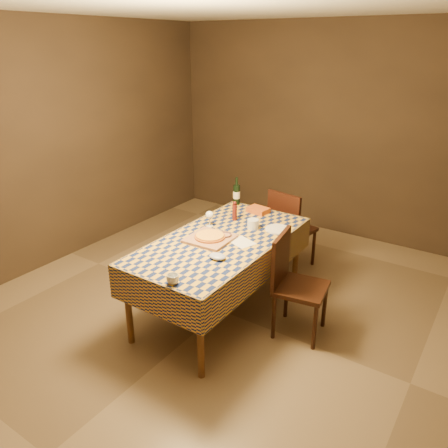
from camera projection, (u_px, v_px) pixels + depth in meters
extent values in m
plane|color=brown|center=(221.00, 311.00, 4.25)|extent=(5.00, 5.00, 0.00)
plane|color=white|center=(220.00, 1.00, 3.21)|extent=(5.00, 5.00, 0.00)
cube|color=#34271D|center=(330.00, 132.00, 5.64)|extent=(4.50, 0.10, 2.70)
cube|color=#34271D|center=(55.00, 145.00, 4.89)|extent=(0.10, 5.00, 2.70)
cylinder|color=brown|center=(128.00, 305.00, 3.67)|extent=(0.06, 0.06, 0.75)
cylinder|color=brown|center=(201.00, 337.00, 3.27)|extent=(0.06, 0.06, 0.75)
cylinder|color=brown|center=(235.00, 238.00, 4.94)|extent=(0.06, 0.06, 0.75)
cylinder|color=brown|center=(296.00, 254.00, 4.54)|extent=(0.06, 0.06, 0.75)
cube|color=brown|center=(221.00, 242.00, 3.96)|extent=(0.90, 1.80, 0.03)
cube|color=brown|center=(221.00, 240.00, 3.96)|extent=(0.92, 1.82, 0.02)
cube|color=brown|center=(153.00, 299.00, 3.31)|extent=(0.94, 0.01, 0.30)
cube|color=brown|center=(269.00, 222.00, 4.71)|extent=(0.94, 0.01, 0.30)
cube|color=brown|center=(182.00, 242.00, 4.25)|extent=(0.01, 1.84, 0.30)
cube|color=brown|center=(265.00, 267.00, 3.77)|extent=(0.01, 1.84, 0.30)
cube|color=#A36E4C|center=(210.00, 239.00, 3.93)|extent=(0.39, 0.39, 0.02)
cylinder|color=#9D531A|center=(210.00, 237.00, 3.92)|extent=(0.33, 0.33, 0.02)
cylinder|color=gold|center=(210.00, 235.00, 3.92)|extent=(0.30, 0.30, 0.01)
cylinder|color=#481410|center=(235.00, 212.00, 4.35)|extent=(0.05, 0.05, 0.16)
sphere|color=#481410|center=(235.00, 203.00, 4.31)|extent=(0.04, 0.04, 0.04)
imported|color=#583F4A|center=(224.00, 236.00, 3.97)|extent=(0.15, 0.15, 0.04)
cylinder|color=silver|center=(210.00, 226.00, 4.23)|extent=(0.08, 0.08, 0.00)
cylinder|color=silver|center=(210.00, 222.00, 4.21)|extent=(0.01, 0.01, 0.07)
sphere|color=silver|center=(210.00, 215.00, 4.18)|extent=(0.08, 0.08, 0.08)
ellipsoid|color=#3E0711|center=(210.00, 216.00, 4.19)|extent=(0.05, 0.05, 0.03)
cylinder|color=black|center=(237.00, 195.00, 4.77)|extent=(0.08, 0.08, 0.22)
cylinder|color=black|center=(237.00, 181.00, 4.71)|extent=(0.03, 0.03, 0.09)
cylinder|color=beige|center=(237.00, 195.00, 4.77)|extent=(0.09, 0.09, 0.08)
cylinder|color=silver|center=(253.00, 224.00, 4.16)|extent=(0.13, 0.13, 0.09)
cube|color=#B85118|center=(258.00, 210.00, 4.56)|extent=(0.23, 0.18, 0.05)
cylinder|color=white|center=(278.00, 229.00, 4.14)|extent=(0.27, 0.27, 0.01)
imported|color=silver|center=(173.00, 279.00, 3.21)|extent=(0.12, 0.12, 0.07)
cube|color=silver|center=(242.00, 242.00, 3.89)|extent=(0.27, 0.24, 0.00)
ellipsoid|color=#9AA1C5|center=(217.00, 256.00, 3.58)|extent=(0.17, 0.15, 0.04)
cube|color=black|center=(293.00, 229.00, 4.96)|extent=(0.49, 0.49, 0.04)
cube|color=black|center=(283.00, 214.00, 4.73)|extent=(0.42, 0.11, 0.46)
cylinder|color=black|center=(313.00, 248.00, 5.06)|extent=(0.04, 0.04, 0.43)
cylinder|color=black|center=(288.00, 239.00, 5.29)|extent=(0.04, 0.04, 0.43)
cylinder|color=black|center=(295.00, 258.00, 4.82)|extent=(0.04, 0.04, 0.43)
cylinder|color=black|center=(270.00, 248.00, 5.05)|extent=(0.04, 0.04, 0.43)
cube|color=black|center=(301.00, 288.00, 3.77)|extent=(0.48, 0.48, 0.04)
cube|color=black|center=(281.00, 258.00, 3.75)|extent=(0.10, 0.42, 0.46)
cylinder|color=black|center=(315.00, 328.00, 3.64)|extent=(0.04, 0.04, 0.43)
cylinder|color=black|center=(324.00, 306.00, 3.94)|extent=(0.04, 0.04, 0.43)
cylinder|color=black|center=(274.00, 317.00, 3.78)|extent=(0.04, 0.04, 0.43)
cylinder|color=black|center=(286.00, 297.00, 4.08)|extent=(0.04, 0.04, 0.43)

